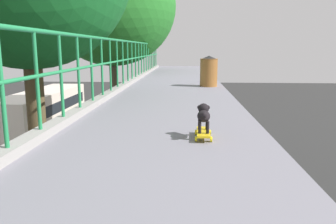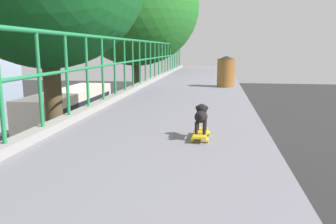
{
  "view_description": "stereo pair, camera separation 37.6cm",
  "coord_description": "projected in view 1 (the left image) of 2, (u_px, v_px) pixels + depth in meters",
  "views": [
    {
      "loc": [
        1.46,
        -0.4,
        6.05
      ],
      "look_at": [
        1.23,
        3.76,
        5.25
      ],
      "focal_mm": 35.8,
      "sensor_mm": 36.0,
      "label": 1
    },
    {
      "loc": [
        1.84,
        -0.37,
        6.05
      ],
      "look_at": [
        1.23,
        3.76,
        5.25
      ],
      "focal_mm": 35.8,
      "sensor_mm": 36.0,
      "label": 2
    }
  ],
  "objects": [
    {
      "name": "city_bus",
      "position": [
        43.0,
        112.0,
        22.53
      ],
      "size": [
        2.71,
        10.28,
        3.21
      ],
      "color": "beige",
      "rests_on": "ground"
    },
    {
      "name": "roadside_tree_far",
      "position": [
        112.0,
        7.0,
        15.46
      ],
      "size": [
        5.93,
        5.93,
        10.7
      ],
      "color": "#4D4231",
      "rests_on": "ground"
    },
    {
      "name": "litter_bin",
      "position": [
        209.0,
        71.0,
        9.25
      ],
      "size": [
        0.49,
        0.49,
        0.84
      ],
      "color": "brown",
      "rests_on": "overpass_deck"
    },
    {
      "name": "small_dog",
      "position": [
        204.0,
        115.0,
        3.91
      ],
      "size": [
        0.16,
        0.37,
        0.31
      ],
      "color": "black",
      "rests_on": "toy_skateboard"
    },
    {
      "name": "toy_skateboard",
      "position": [
        203.0,
        133.0,
        3.94
      ],
      "size": [
        0.2,
        0.49,
        0.08
      ],
      "color": "gold",
      "rests_on": "overpass_deck"
    }
  ]
}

